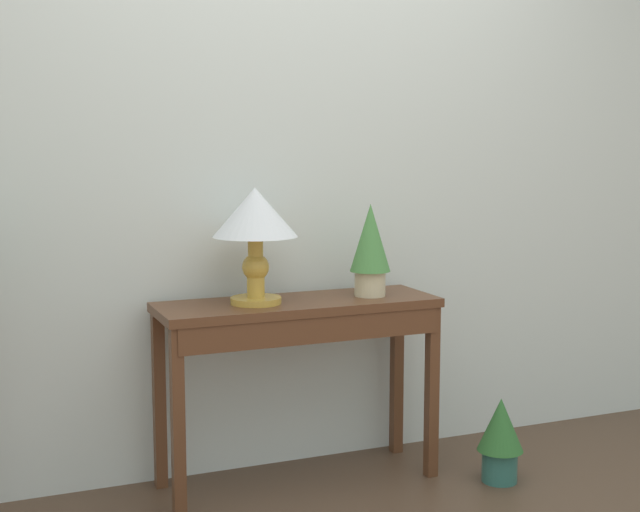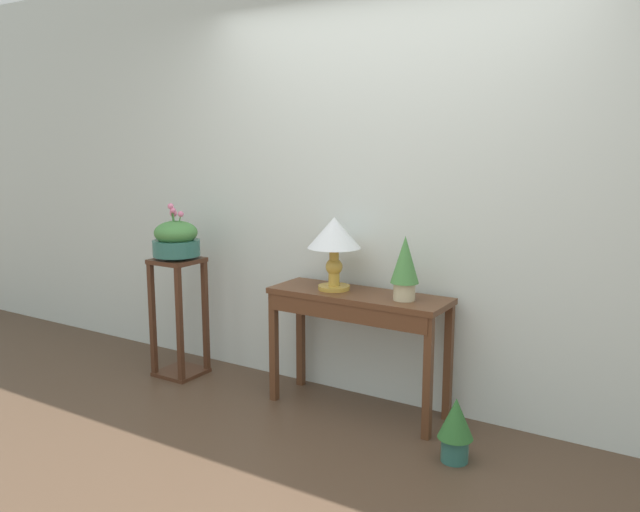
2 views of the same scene
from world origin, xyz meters
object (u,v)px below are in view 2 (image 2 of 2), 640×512
at_px(potted_plant_on_console, 405,265).
at_px(console_table, 357,313).
at_px(planter_bowl_wide, 176,239).
at_px(potted_plant_floor, 456,427).
at_px(pedestal_stand_left, 179,317).
at_px(table_lamp, 334,238).

bearing_deg(potted_plant_on_console, console_table, -179.03).
distance_m(planter_bowl_wide, potted_plant_floor, 2.24).
relative_size(console_table, potted_plant_floor, 3.19).
relative_size(pedestal_stand_left, potted_plant_floor, 2.42).
distance_m(table_lamp, pedestal_stand_left, 1.35).
distance_m(console_table, pedestal_stand_left, 1.37).
relative_size(planter_bowl_wide, potted_plant_floor, 1.11).
height_order(potted_plant_on_console, pedestal_stand_left, potted_plant_on_console).
relative_size(pedestal_stand_left, planter_bowl_wide, 2.18).
distance_m(console_table, planter_bowl_wide, 1.40).
xyz_separation_m(console_table, pedestal_stand_left, (-1.35, -0.11, -0.20)).
height_order(console_table, table_lamp, table_lamp).
height_order(pedestal_stand_left, potted_plant_floor, pedestal_stand_left).
xyz_separation_m(pedestal_stand_left, potted_plant_floor, (2.09, -0.18, -0.23)).
bearing_deg(planter_bowl_wide, potted_plant_on_console, 3.96).
xyz_separation_m(table_lamp, potted_plant_on_console, (0.48, -0.02, -0.11)).
bearing_deg(planter_bowl_wide, table_lamp, 6.37).
height_order(table_lamp, planter_bowl_wide, planter_bowl_wide).
distance_m(table_lamp, potted_plant_floor, 1.30).
bearing_deg(potted_plant_floor, planter_bowl_wide, 175.06).
bearing_deg(console_table, pedestal_stand_left, -175.37).
xyz_separation_m(console_table, table_lamp, (-0.17, 0.02, 0.43)).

